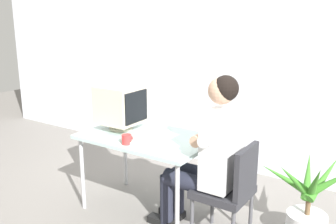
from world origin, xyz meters
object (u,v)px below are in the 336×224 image
desk_mug (127,139)px  person_seated (209,152)px  crt_monitor (121,105)px  keyboard (145,135)px  desk (147,142)px  potted_plant (308,207)px  office_chair (230,187)px

desk_mug → person_seated: bearing=18.0°
crt_monitor → keyboard: size_ratio=0.86×
desk → potted_plant: bearing=13.5°
person_seated → office_chair: bearing=-0.0°
office_chair → desk_mug: bearing=-165.8°
desk → keyboard: size_ratio=2.40×
crt_monitor → desk_mug: crt_monitor is taller
desk_mug → desk: bearing=88.5°
keyboard → person_seated: 0.64m
keyboard → potted_plant: 1.45m
desk → office_chair: size_ratio=1.40×
desk → office_chair: 0.86m
keyboard → desk_mug: 0.23m
crt_monitor → potted_plant: 1.81m
desk → desk_mug: desk_mug is taller
potted_plant → person_seated: bearing=-151.8°
desk → keyboard: 0.08m
potted_plant → office_chair: bearing=-143.6°
person_seated → desk_mug: bearing=-162.0°
desk → potted_plant: (1.34, 0.32, -0.37)m
keyboard → potted_plant: size_ratio=0.63×
keyboard → potted_plant: (1.33, 0.36, -0.45)m
keyboard → office_chair: size_ratio=0.58×
keyboard → desk_mug: bearing=-93.2°
potted_plant → desk_mug: size_ratio=8.16×
person_seated → potted_plant: bearing=28.2°
keyboard → person_seated: size_ratio=0.36×
desk → desk_mug: 0.28m
office_chair → crt_monitor: bearing=176.0°
crt_monitor → office_chair: crt_monitor is taller
desk → office_chair: office_chair is taller
desk → crt_monitor: crt_monitor is taller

